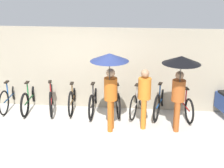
{
  "coord_description": "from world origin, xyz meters",
  "views": [
    {
      "loc": [
        1.29,
        -6.19,
        3.64
      ],
      "look_at": [
        0.55,
        1.41,
        1.0
      ],
      "focal_mm": 50.0,
      "sensor_mm": 36.0,
      "label": 1
    }
  ],
  "objects_px": {
    "parked_bicycle_0": "(11,95)",
    "parked_bicycle_8": "(183,103)",
    "parked_bicycle_5": "(116,98)",
    "parked_bicycle_6": "(138,100)",
    "parked_bicycle_1": "(31,97)",
    "parked_bicycle_2": "(51,97)",
    "parked_bicycle_7": "(161,100)",
    "pedestrian_center": "(144,94)",
    "pedestrian_trailing": "(180,75)",
    "parked_bicycle_3": "(73,97)",
    "parked_bicycle_4": "(94,99)",
    "pedestrian_leading": "(110,73)"
  },
  "relations": [
    {
      "from": "parked_bicycle_3",
      "to": "pedestrian_center",
      "type": "distance_m",
      "value": 2.27
    },
    {
      "from": "parked_bicycle_2",
      "to": "parked_bicycle_7",
      "type": "xyz_separation_m",
      "value": [
        3.09,
        0.06,
        0.0
      ]
    },
    {
      "from": "parked_bicycle_1",
      "to": "pedestrian_center",
      "type": "bearing_deg",
      "value": -107.89
    },
    {
      "from": "parked_bicycle_1",
      "to": "parked_bicycle_0",
      "type": "bearing_deg",
      "value": 81.55
    },
    {
      "from": "parked_bicycle_7",
      "to": "parked_bicycle_3",
      "type": "bearing_deg",
      "value": 103.19
    },
    {
      "from": "parked_bicycle_5",
      "to": "parked_bicycle_0",
      "type": "bearing_deg",
      "value": 79.96
    },
    {
      "from": "parked_bicycle_0",
      "to": "parked_bicycle_3",
      "type": "relative_size",
      "value": 1.01
    },
    {
      "from": "parked_bicycle_4",
      "to": "parked_bicycle_6",
      "type": "xyz_separation_m",
      "value": [
        1.24,
        0.06,
        -0.0
      ]
    },
    {
      "from": "parked_bicycle_8",
      "to": "parked_bicycle_6",
      "type": "bearing_deg",
      "value": 77.87
    },
    {
      "from": "pedestrian_trailing",
      "to": "parked_bicycle_7",
      "type": "bearing_deg",
      "value": -71.44
    },
    {
      "from": "parked_bicycle_6",
      "to": "parked_bicycle_8",
      "type": "height_order",
      "value": "parked_bicycle_6"
    },
    {
      "from": "parked_bicycle_8",
      "to": "pedestrian_center",
      "type": "relative_size",
      "value": 1.12
    },
    {
      "from": "parked_bicycle_8",
      "to": "parked_bicycle_0",
      "type": "bearing_deg",
      "value": 79.25
    },
    {
      "from": "parked_bicycle_4",
      "to": "parked_bicycle_7",
      "type": "height_order",
      "value": "parked_bicycle_7"
    },
    {
      "from": "parked_bicycle_6",
      "to": "pedestrian_center",
      "type": "distance_m",
      "value": 1.06
    },
    {
      "from": "parked_bicycle_8",
      "to": "pedestrian_center",
      "type": "distance_m",
      "value": 1.48
    },
    {
      "from": "parked_bicycle_4",
      "to": "parked_bicycle_8",
      "type": "relative_size",
      "value": 1.05
    },
    {
      "from": "parked_bicycle_3",
      "to": "pedestrian_trailing",
      "type": "relative_size",
      "value": 0.88
    },
    {
      "from": "parked_bicycle_1",
      "to": "parked_bicycle_8",
      "type": "relative_size",
      "value": 1.03
    },
    {
      "from": "parked_bicycle_7",
      "to": "pedestrian_center",
      "type": "xyz_separation_m",
      "value": [
        -0.47,
        -0.9,
        0.51
      ]
    },
    {
      "from": "parked_bicycle_6",
      "to": "parked_bicycle_8",
      "type": "bearing_deg",
      "value": -77.72
    },
    {
      "from": "parked_bicycle_2",
      "to": "parked_bicycle_7",
      "type": "height_order",
      "value": "parked_bicycle_7"
    },
    {
      "from": "parked_bicycle_5",
      "to": "parked_bicycle_8",
      "type": "height_order",
      "value": "parked_bicycle_5"
    },
    {
      "from": "parked_bicycle_2",
      "to": "parked_bicycle_7",
      "type": "distance_m",
      "value": 3.09
    },
    {
      "from": "parked_bicycle_1",
      "to": "pedestrian_trailing",
      "type": "bearing_deg",
      "value": -107.19
    },
    {
      "from": "parked_bicycle_2",
      "to": "parked_bicycle_5",
      "type": "distance_m",
      "value": 1.86
    },
    {
      "from": "parked_bicycle_7",
      "to": "parked_bicycle_1",
      "type": "bearing_deg",
      "value": 104.97
    },
    {
      "from": "parked_bicycle_1",
      "to": "parked_bicycle_7",
      "type": "distance_m",
      "value": 3.71
    },
    {
      "from": "parked_bicycle_3",
      "to": "parked_bicycle_7",
      "type": "height_order",
      "value": "parked_bicycle_7"
    },
    {
      "from": "parked_bicycle_0",
      "to": "parked_bicycle_2",
      "type": "height_order",
      "value": "parked_bicycle_0"
    },
    {
      "from": "parked_bicycle_8",
      "to": "parked_bicycle_5",
      "type": "bearing_deg",
      "value": 77.11
    },
    {
      "from": "parked_bicycle_0",
      "to": "parked_bicycle_5",
      "type": "xyz_separation_m",
      "value": [
        3.09,
        0.04,
        0.0
      ]
    },
    {
      "from": "parked_bicycle_1",
      "to": "parked_bicycle_5",
      "type": "height_order",
      "value": "parked_bicycle_5"
    },
    {
      "from": "parked_bicycle_2",
      "to": "parked_bicycle_7",
      "type": "relative_size",
      "value": 0.96
    },
    {
      "from": "parked_bicycle_0",
      "to": "parked_bicycle_1",
      "type": "height_order",
      "value": "parked_bicycle_0"
    },
    {
      "from": "parked_bicycle_0",
      "to": "parked_bicycle_1",
      "type": "xyz_separation_m",
      "value": [
        0.62,
        -0.06,
        -0.01
      ]
    },
    {
      "from": "parked_bicycle_1",
      "to": "pedestrian_trailing",
      "type": "xyz_separation_m",
      "value": [
        4.05,
        -1.01,
        1.12
      ]
    },
    {
      "from": "parked_bicycle_5",
      "to": "parked_bicycle_7",
      "type": "height_order",
      "value": "parked_bicycle_7"
    },
    {
      "from": "parked_bicycle_4",
      "to": "pedestrian_leading",
      "type": "xyz_separation_m",
      "value": [
        0.57,
        -1.17,
        1.16
      ]
    },
    {
      "from": "parked_bicycle_3",
      "to": "parked_bicycle_4",
      "type": "height_order",
      "value": "parked_bicycle_3"
    },
    {
      "from": "parked_bicycle_2",
      "to": "parked_bicycle_4",
      "type": "bearing_deg",
      "value": -103.81
    },
    {
      "from": "pedestrian_trailing",
      "to": "parked_bicycle_4",
      "type": "bearing_deg",
      "value": -24.13
    },
    {
      "from": "parked_bicycle_7",
      "to": "parked_bicycle_8",
      "type": "relative_size",
      "value": 1.01
    },
    {
      "from": "parked_bicycle_0",
      "to": "parked_bicycle_8",
      "type": "height_order",
      "value": "parked_bicycle_0"
    },
    {
      "from": "parked_bicycle_1",
      "to": "parked_bicycle_3",
      "type": "distance_m",
      "value": 1.24
    },
    {
      "from": "parked_bicycle_3",
      "to": "pedestrian_center",
      "type": "height_order",
      "value": "pedestrian_center"
    },
    {
      "from": "parked_bicycle_0",
      "to": "parked_bicycle_4",
      "type": "relative_size",
      "value": 0.96
    },
    {
      "from": "parked_bicycle_0",
      "to": "pedestrian_leading",
      "type": "distance_m",
      "value": 3.47
    },
    {
      "from": "parked_bicycle_0",
      "to": "parked_bicycle_8",
      "type": "bearing_deg",
      "value": -93.42
    },
    {
      "from": "parked_bicycle_3",
      "to": "parked_bicycle_0",
      "type": "bearing_deg",
      "value": 87.29
    }
  ]
}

